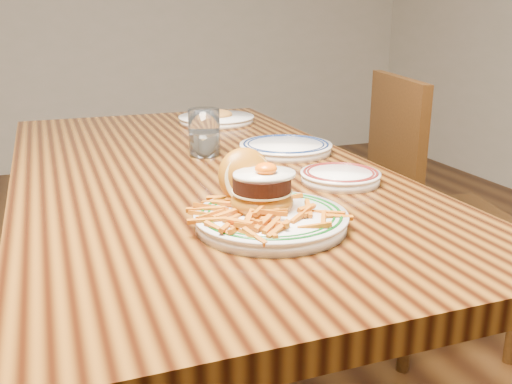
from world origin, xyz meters
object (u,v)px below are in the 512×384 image
object	(u,v)px
main_plate	(267,206)
table	(198,201)
chair_right	(426,207)
side_plate	(340,176)

from	to	relation	value
main_plate	table	bearing A→B (deg)	83.72
chair_right	side_plate	xyz separation A→B (m)	(-0.56, -0.41, 0.27)
table	main_plate	xyz separation A→B (m)	(0.01, -0.43, 0.12)
main_plate	chair_right	bearing A→B (deg)	28.70
side_plate	table	bearing A→B (deg)	122.41
side_plate	chair_right	bearing A→B (deg)	22.26
side_plate	main_plate	bearing A→B (deg)	-157.37
table	main_plate	distance (m)	0.45
main_plate	side_plate	xyz separation A→B (m)	(0.25, 0.19, -0.02)
table	side_plate	bearing A→B (deg)	-43.28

